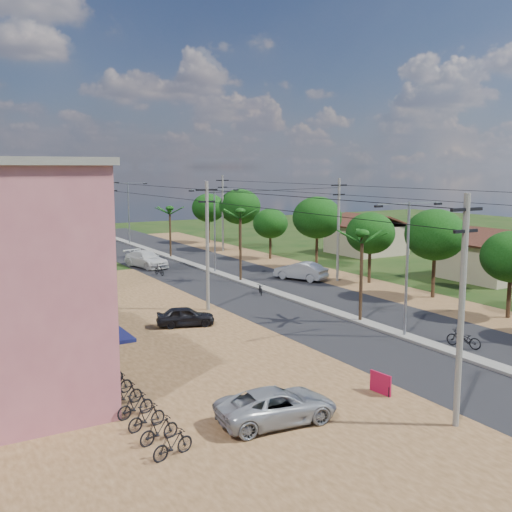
% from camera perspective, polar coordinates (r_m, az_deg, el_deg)
% --- Properties ---
extents(ground, '(160.00, 160.00, 0.00)m').
position_cam_1_polar(ground, '(36.55, 13.94, -7.56)').
color(ground, black).
rests_on(ground, ground).
extents(road, '(12.00, 110.00, 0.04)m').
position_cam_1_polar(road, '(48.08, 1.40, -3.44)').
color(road, black).
rests_on(road, ground).
extents(median, '(1.00, 90.00, 0.18)m').
position_cam_1_polar(median, '(50.59, -0.38, -2.76)').
color(median, '#605E56').
rests_on(median, ground).
extents(dirt_lot_west, '(18.00, 46.00, 0.04)m').
position_cam_1_polar(dirt_lot_west, '(35.83, -13.45, -7.84)').
color(dirt_lot_west, '#53381C').
rests_on(dirt_lot_west, ground).
extents(dirt_shoulder_east, '(5.00, 90.00, 0.03)m').
position_cam_1_polar(dirt_shoulder_east, '(52.96, 9.26, -2.45)').
color(dirt_shoulder_east, '#53381C').
rests_on(dirt_shoulder_east, ground).
extents(house_east_near, '(7.60, 7.50, 4.60)m').
position_cam_1_polar(house_east_near, '(57.30, 21.47, 0.31)').
color(house_east_near, tan).
rests_on(house_east_near, ground).
extents(house_east_far, '(7.60, 7.50, 4.60)m').
position_cam_1_polar(house_east_far, '(70.42, 10.45, 2.17)').
color(house_east_far, tan).
rests_on(house_east_far, ground).
extents(tree_east_b, '(4.00, 4.00, 5.83)m').
position_cam_1_polar(tree_east_b, '(42.63, 23.16, -0.07)').
color(tree_east_b, black).
rests_on(tree_east_b, ground).
extents(tree_east_c, '(4.60, 4.60, 6.83)m').
position_cam_1_polar(tree_east_c, '(47.29, 16.70, 1.95)').
color(tree_east_c, black).
rests_on(tree_east_c, ground).
extents(tree_east_d, '(4.20, 4.20, 6.13)m').
position_cam_1_polar(tree_east_d, '(52.14, 10.84, 2.15)').
color(tree_east_d, black).
rests_on(tree_east_d, ground).
extents(tree_east_e, '(4.80, 4.80, 7.14)m').
position_cam_1_polar(tree_east_e, '(58.42, 5.85, 3.66)').
color(tree_east_e, black).
rests_on(tree_east_e, ground).
extents(tree_east_f, '(3.80, 3.80, 5.52)m').
position_cam_1_polar(tree_east_f, '(64.93, 1.38, 3.12)').
color(tree_east_f, black).
rests_on(tree_east_f, ground).
extents(tree_east_g, '(5.00, 5.00, 7.38)m').
position_cam_1_polar(tree_east_g, '(72.02, -1.56, 4.72)').
color(tree_east_g, black).
rests_on(tree_east_g, ground).
extents(tree_east_h, '(4.40, 4.40, 6.52)m').
position_cam_1_polar(tree_east_h, '(79.02, -4.54, 4.59)').
color(tree_east_h, black).
rests_on(tree_east_h, ground).
extents(palm_median_near, '(2.00, 2.00, 6.15)m').
position_cam_1_polar(palm_median_near, '(38.38, 10.08, 1.75)').
color(palm_median_near, black).
rests_on(palm_median_near, ground).
extents(palm_median_mid, '(2.00, 2.00, 6.55)m').
position_cam_1_polar(palm_median_mid, '(51.53, -1.50, 3.97)').
color(palm_median_mid, black).
rests_on(palm_median_mid, ground).
extents(palm_median_far, '(2.00, 2.00, 5.85)m').
position_cam_1_polar(palm_median_far, '(66.02, -8.22, 4.32)').
color(palm_median_far, black).
rests_on(palm_median_far, ground).
extents(streetlight_near, '(5.10, 0.18, 8.00)m').
position_cam_1_polar(streetlight_near, '(35.55, 14.22, -0.13)').
color(streetlight_near, gray).
rests_on(streetlight_near, ground).
extents(streetlight_mid, '(5.10, 0.18, 8.00)m').
position_cam_1_polar(streetlight_mid, '(56.04, -3.96, 3.17)').
color(streetlight_mid, gray).
rests_on(streetlight_mid, ground).
extents(streetlight_far, '(5.10, 0.18, 8.00)m').
position_cam_1_polar(streetlight_far, '(79.17, -12.04, 4.55)').
color(streetlight_far, gray).
rests_on(streetlight_far, ground).
extents(utility_pole_w_a, '(1.60, 0.24, 9.00)m').
position_cam_1_polar(utility_pole_w_a, '(23.80, 19.00, -4.57)').
color(utility_pole_w_a, '#605E56').
rests_on(utility_pole_w_a, ground).
extents(utility_pole_w_b, '(1.60, 0.24, 9.00)m').
position_cam_1_polar(utility_pole_w_b, '(41.38, -4.66, 1.25)').
color(utility_pole_w_b, '#605E56').
rests_on(utility_pole_w_b, ground).
extents(utility_pole_w_c, '(1.60, 0.24, 9.00)m').
position_cam_1_polar(utility_pole_w_c, '(61.85, -13.53, 3.43)').
color(utility_pole_w_c, '#605E56').
rests_on(utility_pole_w_c, ground).
extents(utility_pole_w_d, '(1.60, 0.24, 9.00)m').
position_cam_1_polar(utility_pole_w_d, '(82.14, -17.80, 4.44)').
color(utility_pole_w_d, '#605E56').
rests_on(utility_pole_w_d, ground).
extents(utility_pole_e_b, '(1.60, 0.24, 9.00)m').
position_cam_1_polar(utility_pole_e_b, '(52.43, 7.85, 2.71)').
color(utility_pole_e_b, '#605E56').
rests_on(utility_pole_e_b, ground).
extents(utility_pole_e_c, '(1.60, 0.24, 9.00)m').
position_cam_1_polar(utility_pole_e_c, '(70.98, -3.19, 4.27)').
color(utility_pole_e_c, '#605E56').
rests_on(utility_pole_e_c, ground).
extents(car_silver_mid, '(3.53, 5.08, 1.59)m').
position_cam_1_polar(car_silver_mid, '(53.15, 4.26, -1.47)').
color(car_silver_mid, '#969A9E').
rests_on(car_silver_mid, ground).
extents(car_white_far, '(3.47, 5.93, 1.61)m').
position_cam_1_polar(car_white_far, '(60.61, -10.41, -0.34)').
color(car_white_far, silver).
rests_on(car_white_far, ground).
extents(car_parked_silver, '(5.04, 2.69, 1.35)m').
position_cam_1_polar(car_parked_silver, '(24.11, 2.00, -14.13)').
color(car_parked_silver, '#969A9E').
rests_on(car_parked_silver, ground).
extents(car_parked_dark, '(3.89, 2.49, 1.23)m').
position_cam_1_polar(car_parked_dark, '(38.05, -6.74, -5.77)').
color(car_parked_dark, black).
rests_on(car_parked_dark, ground).
extents(moto_rider_east, '(1.25, 2.08, 1.03)m').
position_cam_1_polar(moto_rider_east, '(35.30, 19.16, -7.49)').
color(moto_rider_east, black).
rests_on(moto_rider_east, ground).
extents(moto_rider_west_a, '(1.25, 1.81, 0.90)m').
position_cam_1_polar(moto_rider_west_a, '(47.02, 0.43, -3.17)').
color(moto_rider_west_a, black).
rests_on(moto_rider_west_a, ground).
extents(moto_rider_west_b, '(0.71, 1.65, 0.96)m').
position_cam_1_polar(moto_rider_west_b, '(56.02, -9.20, -1.37)').
color(moto_rider_west_b, black).
rests_on(moto_rider_west_b, ground).
extents(roadside_sign, '(0.21, 1.18, 0.98)m').
position_cam_1_polar(roadside_sign, '(27.51, 11.77, -11.81)').
color(roadside_sign, maroon).
rests_on(roadside_sign, ground).
extents(parked_scooter_row, '(1.73, 9.95, 1.00)m').
position_cam_1_polar(parked_scooter_row, '(25.68, -11.91, -13.28)').
color(parked_scooter_row, black).
rests_on(parked_scooter_row, ground).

